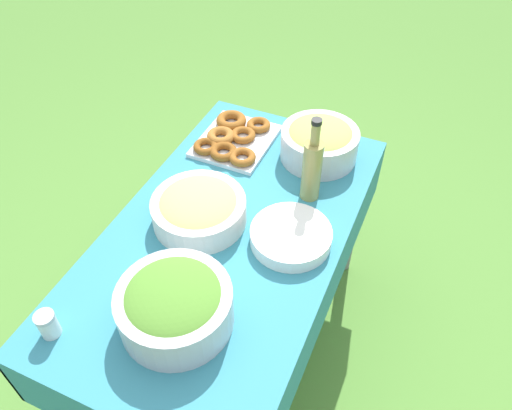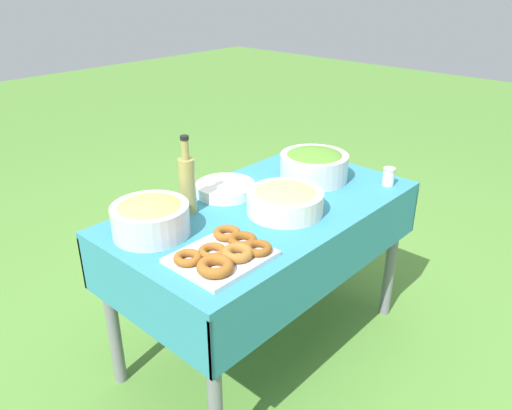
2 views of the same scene
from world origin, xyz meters
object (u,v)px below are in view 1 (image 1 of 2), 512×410
at_px(salad_bowl, 175,304).
at_px(fruit_bowl, 319,141).
at_px(donut_platter, 233,138).
at_px(pasta_bowl, 199,208).
at_px(plate_stack, 291,236).
at_px(olive_oil_bottle, 312,168).

relative_size(salad_bowl, fruit_bowl, 1.10).
distance_m(salad_bowl, fruit_bowl, 0.82).
xyz_separation_m(donut_platter, fruit_bowl, (-0.05, 0.32, 0.05)).
relative_size(salad_bowl, donut_platter, 0.92).
relative_size(salad_bowl, pasta_bowl, 1.02).
xyz_separation_m(salad_bowl, pasta_bowl, (-0.35, -0.12, -0.02)).
height_order(plate_stack, olive_oil_bottle, olive_oil_bottle).
height_order(pasta_bowl, donut_platter, pasta_bowl).
bearing_deg(plate_stack, pasta_bowl, -83.80).
xyz_separation_m(salad_bowl, olive_oil_bottle, (-0.60, 0.16, 0.05)).
bearing_deg(donut_platter, olive_oil_bottle, 66.44).
distance_m(pasta_bowl, fruit_bowl, 0.52).
relative_size(plate_stack, olive_oil_bottle, 0.81).
distance_m(donut_platter, olive_oil_bottle, 0.41).
distance_m(salad_bowl, donut_platter, 0.79).
height_order(pasta_bowl, fruit_bowl, fruit_bowl).
relative_size(salad_bowl, olive_oil_bottle, 0.98).
height_order(salad_bowl, pasta_bowl, salad_bowl).
bearing_deg(donut_platter, plate_stack, 45.11).
bearing_deg(plate_stack, fruit_bowl, -172.58).
bearing_deg(fruit_bowl, plate_stack, 7.42).
height_order(donut_platter, olive_oil_bottle, olive_oil_bottle).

